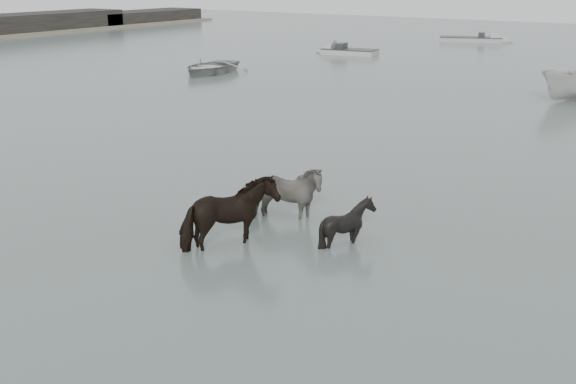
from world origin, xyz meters
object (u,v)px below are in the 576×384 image
object	(u,v)px
pony_dark	(231,209)
pony_black	(348,215)
pony_pinto	(285,186)
rowboat_lead	(209,65)

from	to	relation	value
pony_dark	pony_black	xyz separation A→B (m)	(1.86, 1.59, -0.24)
pony_pinto	rowboat_lead	world-z (taller)	pony_pinto
pony_black	rowboat_lead	world-z (taller)	pony_black
pony_dark	rowboat_lead	xyz separation A→B (m)	(-17.29, 20.12, -0.39)
pony_dark	rowboat_lead	bearing A→B (deg)	43.45
pony_pinto	pony_dark	size ratio (longest dim) A/B	1.09
rowboat_lead	pony_pinto	bearing A→B (deg)	-54.60
pony_dark	rowboat_lead	distance (m)	26.53
pony_pinto	pony_black	world-z (taller)	pony_pinto
pony_pinto	pony_black	bearing A→B (deg)	-125.41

